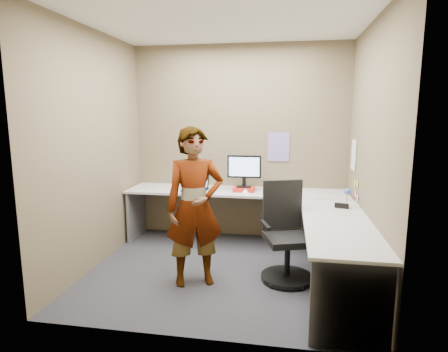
% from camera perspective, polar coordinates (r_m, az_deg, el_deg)
% --- Properties ---
extents(ground, '(3.00, 3.00, 0.00)m').
position_cam_1_polar(ground, '(4.38, -0.05, -14.25)').
color(ground, '#25252A').
rests_on(ground, ground).
extents(wall_back, '(3.00, 0.00, 3.00)m').
position_cam_1_polar(wall_back, '(5.30, 2.34, 5.09)').
color(wall_back, brown).
rests_on(wall_back, ground).
extents(wall_right, '(0.00, 2.70, 2.70)m').
position_cam_1_polar(wall_right, '(4.05, 21.40, 2.97)').
color(wall_right, brown).
rests_on(wall_right, ground).
extents(wall_left, '(0.00, 2.70, 2.70)m').
position_cam_1_polar(wall_left, '(4.52, -19.18, 3.75)').
color(wall_left, brown).
rests_on(wall_left, ground).
extents(ceiling, '(3.00, 3.00, 0.00)m').
position_cam_1_polar(ceiling, '(4.10, -0.06, 22.70)').
color(ceiling, white).
rests_on(ceiling, wall_back).
extents(desk, '(2.98, 2.58, 0.73)m').
position_cam_1_polar(desk, '(4.49, 6.32, -5.69)').
color(desk, '#B3B3B3').
rests_on(desk, ground).
extents(paper_ream, '(0.29, 0.21, 0.06)m').
position_cam_1_polar(paper_ream, '(5.01, 3.05, -2.03)').
color(paper_ream, red).
rests_on(paper_ream, desk).
extents(monitor, '(0.45, 0.14, 0.43)m').
position_cam_1_polar(monitor, '(4.98, 3.10, 1.15)').
color(monitor, black).
rests_on(monitor, paper_ream).
extents(laptop, '(0.35, 0.30, 0.23)m').
position_cam_1_polar(laptop, '(5.10, -4.30, -1.48)').
color(laptop, black).
rests_on(laptop, desk).
extents(trackball_mouse, '(0.12, 0.08, 0.07)m').
position_cam_1_polar(trackball_mouse, '(5.07, -4.97, -1.95)').
color(trackball_mouse, '#B7B7BC').
rests_on(trackball_mouse, desk).
extents(origami, '(0.10, 0.10, 0.06)m').
position_cam_1_polar(origami, '(4.90, 3.28, -2.29)').
color(origami, white).
rests_on(origami, desk).
extents(stapler, '(0.16, 0.08, 0.05)m').
position_cam_1_polar(stapler, '(4.34, 17.50, -4.35)').
color(stapler, black).
rests_on(stapler, desk).
extents(flower, '(0.07, 0.07, 0.22)m').
position_cam_1_polar(flower, '(4.37, 18.27, -2.75)').
color(flower, brown).
rests_on(flower, desk).
extents(calendar_purple, '(0.30, 0.01, 0.40)m').
position_cam_1_polar(calendar_purple, '(5.25, 8.29, 4.40)').
color(calendar_purple, '#846BB7').
rests_on(calendar_purple, wall_back).
extents(calendar_white, '(0.01, 0.28, 0.38)m').
position_cam_1_polar(calendar_white, '(4.94, 19.14, 3.04)').
color(calendar_white, white).
rests_on(calendar_white, wall_right).
extents(sticky_note_a, '(0.01, 0.07, 0.07)m').
position_cam_1_polar(sticky_note_a, '(4.64, 19.63, -1.14)').
color(sticky_note_a, '#F2E059').
rests_on(sticky_note_a, wall_right).
extents(sticky_note_b, '(0.01, 0.07, 0.07)m').
position_cam_1_polar(sticky_note_b, '(4.71, 19.43, -2.58)').
color(sticky_note_b, pink).
rests_on(sticky_note_b, wall_right).
extents(sticky_note_c, '(0.01, 0.07, 0.07)m').
position_cam_1_polar(sticky_note_c, '(4.60, 19.67, -3.14)').
color(sticky_note_c, pink).
rests_on(sticky_note_c, wall_right).
extents(sticky_note_d, '(0.01, 0.07, 0.07)m').
position_cam_1_polar(sticky_note_d, '(4.79, 19.31, -1.15)').
color(sticky_note_d, '#F2E059').
rests_on(sticky_note_d, wall_right).
extents(office_chair, '(0.60, 0.58, 1.03)m').
position_cam_1_polar(office_chair, '(4.11, 9.40, -9.69)').
color(office_chair, black).
rests_on(office_chair, ground).
extents(person, '(0.70, 0.59, 1.64)m').
position_cam_1_polar(person, '(3.85, -4.48, -4.74)').
color(person, '#999399').
rests_on(person, ground).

